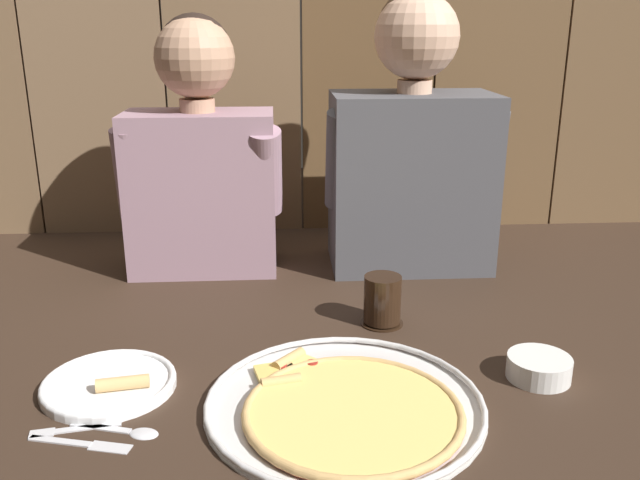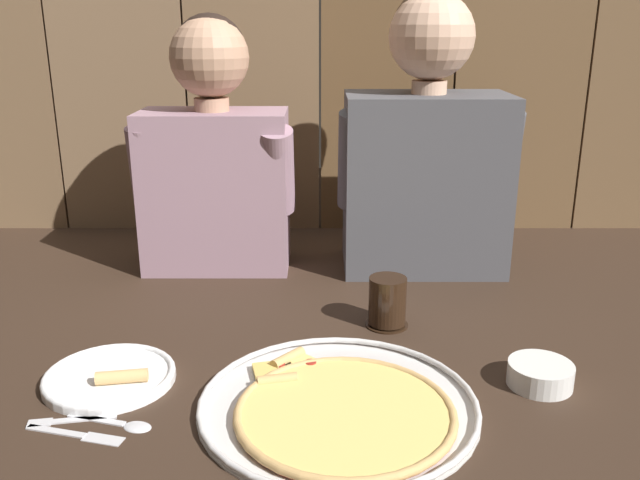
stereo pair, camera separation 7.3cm
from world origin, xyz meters
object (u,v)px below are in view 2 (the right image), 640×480
Objects in this scene: dinner_plate at (105,377)px; drinking_glass at (383,302)px; diner_left at (210,153)px; diner_right at (422,146)px; dipping_bowl at (535,373)px; pizza_tray at (335,407)px.

dinner_plate is 2.17× the size of drinking_glass.
diner_right is at bearing 0.05° from diner_left.
diner_right reaches higher than dinner_plate.
dipping_bowl is at bearing -78.70° from diner_right.
pizza_tray is 2.01× the size of dinner_plate.
diner_left is at bearing 136.78° from dipping_bowl.
dipping_bowl is 0.17× the size of diner_right.
drinking_glass is at bearing -108.58° from diner_right.
dinner_plate is 0.37× the size of diner_left.
pizza_tray is at bearing -67.00° from diner_left.
pizza_tray is at bearing -166.14° from dipping_bowl.
pizza_tray is 4.09× the size of dipping_bowl.
drinking_glass is 0.33m from dipping_bowl.
diner_right reaches higher than pizza_tray.
dinner_plate is at bearing -136.68° from diner_right.
dinner_plate is 0.53m from drinking_glass.
diner_left is (-0.38, 0.35, 0.23)m from drinking_glass.
pizza_tray is 0.34m from dipping_bowl.
dipping_bowl is (0.23, -0.23, -0.03)m from drinking_glass.
pizza_tray is 4.35× the size of drinking_glass.
drinking_glass is at bearing 135.22° from dipping_bowl.
dinner_plate is 0.87m from diner_right.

